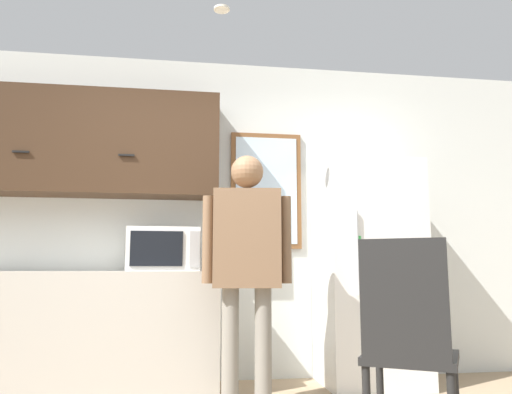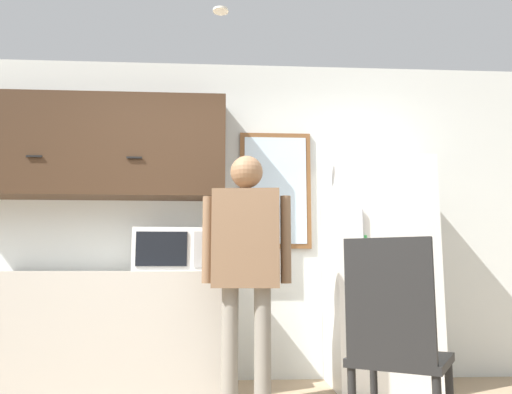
% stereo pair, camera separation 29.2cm
% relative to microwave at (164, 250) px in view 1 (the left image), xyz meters
% --- Properties ---
extents(back_wall, '(6.00, 0.06, 2.70)m').
position_rel_microwave_xyz_m(back_wall, '(0.41, 0.40, 0.31)').
color(back_wall, silver).
rests_on(back_wall, ground_plane).
extents(counter, '(2.19, 0.64, 0.88)m').
position_rel_microwave_xyz_m(counter, '(-0.69, 0.05, -0.60)').
color(counter, '#BCB7AD').
rests_on(counter, ground_plane).
extents(upper_cabinets, '(2.19, 0.36, 0.84)m').
position_rel_microwave_xyz_m(upper_cabinets, '(-0.69, 0.20, 0.85)').
color(upper_cabinets, '#3D2819').
extents(microwave, '(0.53, 0.39, 0.32)m').
position_rel_microwave_xyz_m(microwave, '(0.00, 0.00, 0.00)').
color(microwave, white).
rests_on(microwave, counter).
extents(person, '(0.59, 0.27, 1.66)m').
position_rel_microwave_xyz_m(person, '(0.56, -0.56, -0.03)').
color(person, gray).
rests_on(person, ground_plane).
extents(refrigerator, '(0.77, 0.67, 1.76)m').
position_rel_microwave_xyz_m(refrigerator, '(1.62, 0.04, -0.16)').
color(refrigerator, white).
rests_on(refrigerator, ground_plane).
extents(chair, '(0.61, 0.61, 1.04)m').
position_rel_microwave_xyz_m(chair, '(1.23, -1.47, -0.48)').
color(chair, black).
rests_on(chair, ground_plane).
extents(window, '(0.61, 0.05, 1.00)m').
position_rel_microwave_xyz_m(window, '(0.84, 0.36, 0.53)').
color(window, brown).
extents(ceiling_light, '(0.11, 0.11, 0.01)m').
position_rel_microwave_xyz_m(ceiling_light, '(0.37, -0.60, 1.64)').
color(ceiling_light, white).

